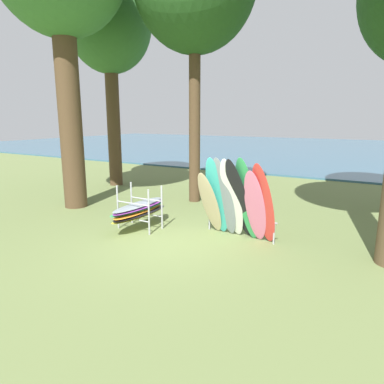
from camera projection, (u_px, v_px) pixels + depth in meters
name	position (u px, v px, depth m)	size (l,w,h in m)	color
ground_plane	(169.00, 242.00, 8.82)	(80.00, 80.00, 0.00)	olive
lake_water	(338.00, 150.00, 33.62)	(80.00, 36.00, 0.10)	#38607A
tree_far_right_back	(109.00, 26.00, 14.95)	(3.68, 3.68, 9.23)	#4C3823
leaning_board_pile	(236.00, 201.00, 8.75)	(2.17, 1.15, 2.21)	#C6B289
board_storage_rack	(139.00, 210.00, 9.80)	(1.15, 2.13, 1.25)	#9EA0A5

